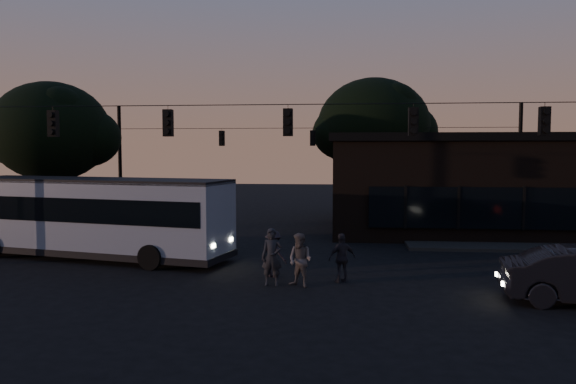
# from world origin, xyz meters

# --- Properties ---
(ground) EXTENTS (120.00, 120.00, 0.00)m
(ground) POSITION_xyz_m (0.00, 0.00, 0.00)
(ground) COLOR black
(ground) RESTS_ON ground
(sidewalk_far_right) EXTENTS (14.00, 10.00, 0.15)m
(sidewalk_far_right) POSITION_xyz_m (12.00, 14.00, 0.07)
(sidewalk_far_right) COLOR black
(sidewalk_far_right) RESTS_ON ground
(sidewalk_far_left) EXTENTS (14.00, 10.00, 0.15)m
(sidewalk_far_left) POSITION_xyz_m (-14.00, 14.00, 0.07)
(sidewalk_far_left) COLOR black
(sidewalk_far_left) RESTS_ON ground
(building) EXTENTS (15.40, 10.41, 5.40)m
(building) POSITION_xyz_m (9.00, 15.97, 2.71)
(building) COLOR black
(building) RESTS_ON ground
(tree_behind) EXTENTS (7.60, 7.60, 9.43)m
(tree_behind) POSITION_xyz_m (4.00, 22.00, 6.19)
(tree_behind) COLOR black
(tree_behind) RESTS_ON ground
(tree_left) EXTENTS (6.40, 6.40, 8.30)m
(tree_left) POSITION_xyz_m (-14.00, 13.00, 5.57)
(tree_left) COLOR black
(tree_left) RESTS_ON ground
(signal_rig_near) EXTENTS (26.24, 0.30, 7.50)m
(signal_rig_near) POSITION_xyz_m (0.00, 4.00, 4.45)
(signal_rig_near) COLOR black
(signal_rig_near) RESTS_ON ground
(signal_rig_far) EXTENTS (26.24, 0.30, 7.50)m
(signal_rig_far) POSITION_xyz_m (0.00, 20.00, 4.20)
(signal_rig_far) COLOR black
(signal_rig_far) RESTS_ON ground
(bus) EXTENTS (12.26, 5.30, 3.37)m
(bus) POSITION_xyz_m (-8.42, 5.97, 1.89)
(bus) COLOR gray
(bus) RESTS_ON ground
(pedestrian_a) EXTENTS (0.71, 0.47, 1.93)m
(pedestrian_a) POSITION_xyz_m (-0.33, 1.95, 0.96)
(pedestrian_a) COLOR black
(pedestrian_a) RESTS_ON ground
(pedestrian_b) EXTENTS (1.09, 1.02, 1.79)m
(pedestrian_b) POSITION_xyz_m (0.63, 1.83, 0.89)
(pedestrian_b) COLOR #554D4E
(pedestrian_b) RESTS_ON ground
(pedestrian_c) EXTENTS (1.08, 0.81, 1.70)m
(pedestrian_c) POSITION_xyz_m (2.01, 2.60, 0.85)
(pedestrian_c) COLOR black
(pedestrian_c) RESTS_ON ground
(pedestrian_d) EXTENTS (1.24, 1.07, 1.67)m
(pedestrian_d) POSITION_xyz_m (-0.44, 3.21, 0.83)
(pedestrian_d) COLOR black
(pedestrian_d) RESTS_ON ground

